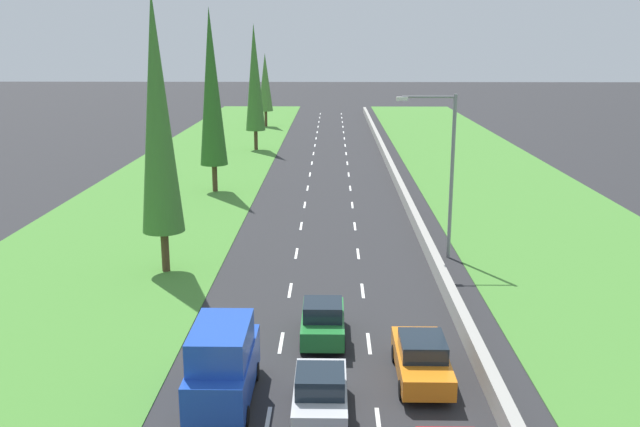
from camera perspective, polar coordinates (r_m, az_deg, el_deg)
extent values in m
plane|color=#28282B|center=(59.69, 0.75, 2.68)|extent=(300.00, 300.00, 0.00)
cube|color=#478433|center=(61.07, -11.21, 2.69)|extent=(14.00, 140.00, 0.04)
cube|color=#478433|center=(61.33, 14.30, 2.57)|extent=(14.00, 140.00, 0.04)
cube|color=#9E9B93|center=(59.86, 6.23, 3.05)|extent=(0.44, 120.00, 0.85)
cube|color=white|center=(22.85, -4.35, -16.82)|extent=(0.14, 2.00, 0.01)
cube|color=white|center=(28.16, -3.21, -10.57)|extent=(0.14, 2.00, 0.01)
cube|color=white|center=(33.69, -2.47, -6.33)|extent=(0.14, 2.00, 0.01)
cube|color=white|center=(39.37, -1.95, -3.30)|extent=(0.14, 2.00, 0.01)
cube|color=white|center=(45.12, -1.56, -1.04)|extent=(0.14, 2.00, 0.01)
cube|color=white|center=(50.94, -1.26, 0.71)|extent=(0.14, 2.00, 0.01)
cube|color=white|center=(56.79, -1.03, 2.10)|extent=(0.14, 2.00, 0.01)
cube|color=white|center=(62.67, -0.83, 3.23)|extent=(0.14, 2.00, 0.01)
cube|color=white|center=(68.57, -0.67, 4.16)|extent=(0.14, 2.00, 0.01)
cube|color=white|center=(74.49, -0.54, 4.95)|extent=(0.14, 2.00, 0.01)
cube|color=white|center=(80.42, -0.42, 5.62)|extent=(0.14, 2.00, 0.01)
cube|color=white|center=(86.36, -0.32, 6.20)|extent=(0.14, 2.00, 0.01)
cube|color=white|center=(92.30, -0.24, 6.70)|extent=(0.14, 2.00, 0.01)
cube|color=white|center=(98.26, -0.16, 7.15)|extent=(0.14, 2.00, 0.01)
cube|color=white|center=(104.21, -0.09, 7.54)|extent=(0.14, 2.00, 0.01)
cube|color=white|center=(110.18, -0.03, 7.89)|extent=(0.14, 2.00, 0.01)
cube|color=white|center=(116.14, 0.02, 8.20)|extent=(0.14, 2.00, 0.01)
cube|color=white|center=(22.82, 4.84, -16.89)|extent=(0.14, 2.00, 0.01)
cube|color=white|center=(28.12, 4.04, -10.61)|extent=(0.14, 2.00, 0.01)
cube|color=white|center=(33.67, 3.52, -6.36)|extent=(0.14, 2.00, 0.01)
cube|color=white|center=(39.34, 3.16, -3.32)|extent=(0.14, 2.00, 0.01)
cube|color=white|center=(45.10, 2.88, -1.06)|extent=(0.14, 2.00, 0.01)
cube|color=white|center=(50.92, 2.67, 0.70)|extent=(0.14, 2.00, 0.01)
cube|color=white|center=(56.77, 2.51, 2.09)|extent=(0.14, 2.00, 0.01)
cube|color=white|center=(62.66, 2.37, 3.22)|extent=(0.14, 2.00, 0.01)
cube|color=white|center=(68.56, 2.26, 4.15)|extent=(0.14, 2.00, 0.01)
cube|color=white|center=(74.48, 2.16, 4.94)|extent=(0.14, 2.00, 0.01)
cube|color=white|center=(80.41, 2.08, 5.61)|extent=(0.14, 2.00, 0.01)
cube|color=white|center=(86.35, 2.01, 6.19)|extent=(0.14, 2.00, 0.01)
cube|color=white|center=(92.29, 1.95, 6.70)|extent=(0.14, 2.00, 0.01)
cube|color=white|center=(98.25, 1.90, 7.14)|extent=(0.14, 2.00, 0.01)
cube|color=white|center=(104.21, 1.85, 7.53)|extent=(0.14, 2.00, 0.01)
cube|color=white|center=(110.17, 1.81, 7.88)|extent=(0.14, 2.00, 0.01)
cube|color=white|center=(116.14, 1.77, 8.20)|extent=(0.14, 2.00, 0.01)
cube|color=#1E47B7|center=(23.76, -7.91, -12.86)|extent=(1.90, 4.90, 1.40)
cube|color=#1E47B7|center=(22.95, -8.13, -10.41)|extent=(1.80, 3.10, 1.10)
cylinder|color=black|center=(25.55, -9.31, -12.65)|extent=(0.22, 0.64, 0.64)
cylinder|color=black|center=(25.30, -5.33, -12.79)|extent=(0.22, 0.64, 0.64)
cylinder|color=black|center=(22.92, -10.69, -16.03)|extent=(0.22, 0.64, 0.64)
cylinder|color=black|center=(22.65, -6.19, -16.24)|extent=(0.22, 0.64, 0.64)
cube|color=orange|center=(25.34, 8.33, -11.94)|extent=(1.76, 4.50, 0.72)
cube|color=#19232D|center=(24.92, 8.43, -10.73)|extent=(1.56, 1.90, 0.60)
cylinder|color=black|center=(26.66, 6.19, -11.36)|extent=(0.22, 0.64, 0.64)
cylinder|color=black|center=(26.85, 9.66, -11.29)|extent=(0.22, 0.64, 0.64)
cylinder|color=black|center=(24.18, 6.78, -14.19)|extent=(0.22, 0.64, 0.64)
cylinder|color=black|center=(24.39, 10.64, -14.08)|extent=(0.22, 0.64, 0.64)
cube|color=silver|center=(22.82, 0.03, -14.82)|extent=(1.68, 3.90, 0.76)
cube|color=#19232D|center=(22.22, 0.01, -13.61)|extent=(1.52, 1.60, 0.64)
cylinder|color=black|center=(24.08, -1.79, -14.21)|extent=(0.22, 0.64, 0.64)
cylinder|color=black|center=(24.06, 1.95, -14.24)|extent=(0.22, 0.64, 0.64)
cube|color=#237A33|center=(28.14, 0.24, -9.02)|extent=(1.68, 3.90, 0.76)
cube|color=#19232D|center=(27.60, 0.24, -7.92)|extent=(1.52, 1.60, 0.64)
cylinder|color=black|center=(29.42, -1.22, -8.76)|extent=(0.22, 0.64, 0.64)
cylinder|color=black|center=(29.40, 1.77, -8.78)|extent=(0.22, 0.64, 0.64)
cylinder|color=black|center=(27.21, -1.42, -10.73)|extent=(0.22, 0.64, 0.64)
cylinder|color=black|center=(27.19, 1.84, -10.75)|extent=(0.22, 0.64, 0.64)
cylinder|color=#4C3823|center=(36.90, -12.61, -3.05)|extent=(0.41, 0.41, 2.20)
cone|color=#3D752D|center=(35.52, -13.22, 7.97)|extent=(2.16, 2.16, 12.00)
cylinder|color=#4C3823|center=(55.92, -8.64, 2.90)|extent=(0.41, 0.41, 2.20)
cone|color=#2D6623|center=(55.02, -8.92, 10.22)|extent=(2.16, 2.16, 12.08)
cylinder|color=#4C3823|center=(77.14, -5.29, 6.03)|extent=(0.41, 0.41, 2.20)
cone|color=#3D752D|center=(76.51, -5.41, 11.08)|extent=(2.14, 2.14, 11.41)
cylinder|color=#4C3823|center=(98.62, -4.47, 7.77)|extent=(0.39, 0.39, 2.20)
cone|color=#4C7F38|center=(98.21, -4.52, 10.71)|extent=(2.05, 2.05, 7.95)
cylinder|color=gray|center=(38.20, 10.78, 2.88)|extent=(0.20, 0.20, 9.00)
cylinder|color=gray|center=(37.41, 8.94, 9.45)|extent=(2.80, 0.12, 0.12)
cube|color=silver|center=(37.26, 6.77, 9.35)|extent=(0.60, 0.28, 0.20)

